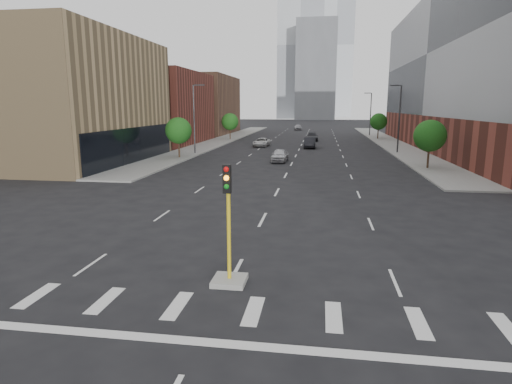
% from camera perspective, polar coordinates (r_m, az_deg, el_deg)
% --- Properties ---
extents(sidewalk_left_far, '(5.00, 92.00, 0.15)m').
position_cam_1_polar(sidewalk_left_far, '(81.64, -4.31, 6.98)').
color(sidewalk_left_far, gray).
rests_on(sidewalk_left_far, ground).
extents(sidewalk_right_far, '(5.00, 92.00, 0.15)m').
position_cam_1_polar(sidewalk_right_far, '(80.47, 17.15, 6.44)').
color(sidewalk_right_far, gray).
rests_on(sidewalk_right_far, ground).
extents(building_left_mid, '(20.00, 24.00, 14.00)m').
position_cam_1_polar(building_left_mid, '(54.74, -25.97, 10.97)').
color(building_left_mid, tan).
rests_on(building_left_mid, ground).
extents(building_left_far_a, '(20.00, 22.00, 12.00)m').
position_cam_1_polar(building_left_far_a, '(77.65, -14.92, 10.78)').
color(building_left_far_a, brown).
rests_on(building_left_far_a, ground).
extents(building_left_far_b, '(20.00, 24.00, 13.00)m').
position_cam_1_polar(building_left_far_b, '(102.06, -9.06, 11.37)').
color(building_left_far_b, brown).
rests_on(building_left_far_b, ground).
extents(tower_left, '(22.00, 22.00, 70.00)m').
position_cam_1_polar(tower_left, '(227.43, 6.03, 18.60)').
color(tower_left, '#B2B7BC').
rests_on(tower_left, ground).
extents(tower_right, '(20.00, 20.00, 80.00)m').
position_cam_1_polar(tower_right, '(267.56, 10.54, 18.47)').
color(tower_right, '#B2B7BC').
rests_on(tower_right, ground).
extents(tower_mid, '(18.00, 18.00, 44.00)m').
position_cam_1_polar(tower_mid, '(205.96, 7.99, 15.68)').
color(tower_mid, slate).
rests_on(tower_mid, ground).
extents(median_traffic_signal, '(1.20, 1.20, 4.40)m').
position_cam_1_polar(median_traffic_signal, '(15.62, -3.62, -8.80)').
color(median_traffic_signal, '#999993').
rests_on(median_traffic_signal, ground).
extents(streetlight_right_a, '(1.60, 0.22, 9.07)m').
position_cam_1_polar(streetlight_right_a, '(61.23, 18.51, 9.58)').
color(streetlight_right_a, '#2D2D30').
rests_on(streetlight_right_a, ground).
extents(streetlight_right_b, '(1.60, 0.22, 9.07)m').
position_cam_1_polar(streetlight_right_b, '(95.91, 14.98, 10.24)').
color(streetlight_right_b, '#2D2D30').
rests_on(streetlight_right_b, ground).
extents(streetlight_left, '(1.60, 0.22, 9.07)m').
position_cam_1_polar(streetlight_left, '(57.79, -8.18, 9.97)').
color(streetlight_left, '#2D2D30').
rests_on(streetlight_left, ground).
extents(tree_left_near, '(3.20, 3.20, 4.85)m').
position_cam_1_polar(tree_left_near, '(53.27, -10.30, 8.05)').
color(tree_left_near, '#382619').
rests_on(tree_left_near, ground).
extents(tree_left_far, '(3.20, 3.20, 4.85)m').
position_cam_1_polar(tree_left_far, '(82.21, -3.50, 9.34)').
color(tree_left_far, '#382619').
rests_on(tree_left_far, ground).
extents(tree_right_near, '(3.20, 3.20, 4.85)m').
position_cam_1_polar(tree_right_near, '(46.72, 22.18, 6.95)').
color(tree_right_near, '#382619').
rests_on(tree_right_near, ground).
extents(tree_right_far, '(3.20, 3.20, 4.85)m').
position_cam_1_polar(tree_right_far, '(86.08, 16.04, 9.02)').
color(tree_right_far, '#382619').
rests_on(tree_right_far, ground).
extents(car_near_left, '(1.90, 4.39, 1.47)m').
position_cam_1_polar(car_near_left, '(49.70, 3.18, 4.91)').
color(car_near_left, silver).
rests_on(car_near_left, ground).
extents(car_mid_right, '(1.78, 4.99, 1.64)m').
position_cam_1_polar(car_mid_right, '(66.39, 7.19, 6.55)').
color(car_mid_right, black).
rests_on(car_mid_right, ground).
extents(car_far_left, '(2.49, 4.89, 1.32)m').
position_cam_1_polar(car_far_left, '(68.47, 0.74, 6.65)').
color(car_far_left, silver).
rests_on(car_far_left, ground).
extents(car_deep_right, '(2.41, 5.25, 1.49)m').
position_cam_1_polar(car_deep_right, '(79.91, 7.45, 7.30)').
color(car_deep_right, black).
rests_on(car_deep_right, ground).
extents(car_distant, '(2.31, 4.69, 1.54)m').
position_cam_1_polar(car_distant, '(115.49, 5.61, 8.60)').
color(car_distant, '#A4A4A8').
rests_on(car_distant, ground).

